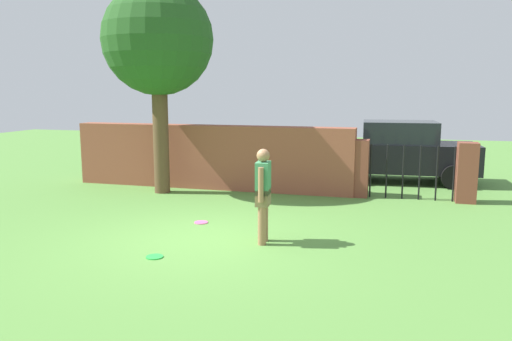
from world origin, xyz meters
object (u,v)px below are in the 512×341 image
at_px(tree, 158,42).
at_px(person, 263,191).
at_px(frisbee_green, 155,257).
at_px(frisbee_pink, 201,222).
at_px(car, 399,152).

height_order(tree, person, tree).
xyz_separation_m(frisbee_green, frisbee_pink, (-0.07, 2.11, 0.00)).
bearing_deg(tree, frisbee_green, -65.18).
relative_size(person, frisbee_pink, 6.00).
height_order(tree, frisbee_green, tree).
xyz_separation_m(person, frisbee_green, (-1.44, -1.20, -0.89)).
xyz_separation_m(tree, person, (3.58, -3.42, -2.86)).
distance_m(tree, frisbee_pink, 4.96).
height_order(car, frisbee_green, car).
bearing_deg(car, tree, -154.49).
bearing_deg(frisbee_green, person, 39.73).
distance_m(frisbee_green, frisbee_pink, 2.11).
relative_size(tree, person, 3.19).
relative_size(person, frisbee_green, 6.00).
bearing_deg(person, car, 156.20).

